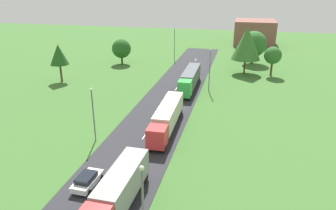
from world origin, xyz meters
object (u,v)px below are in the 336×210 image
lamppost_fourth (174,42)px  tree_lime (121,49)px  tree_maple (254,44)px  truck_third (190,78)px  distant_building (254,32)px  car_second (87,180)px  lamppost_second (93,112)px  tree_ash (273,56)px  tree_pine (247,43)px  truck_lead (117,192)px  truck_second (167,116)px  lamppost_third (210,68)px  tree_birch (59,55)px

lamppost_fourth → tree_lime: bearing=-143.8°
tree_maple → tree_lime: bearing=-166.1°
truck_third → lamppost_fourth: (-8.73, 25.73, 2.62)m
lamppost_fourth → distant_building: 36.30m
car_second → lamppost_second: size_ratio=0.55×
tree_lime → truck_third: bearing=-38.6°
truck_third → car_second: 35.92m
truck_third → tree_maple: size_ratio=1.72×
car_second → tree_ash: size_ratio=0.62×
tree_pine → tree_lime: bearing=175.5°
lamppost_second → car_second: bearing=-69.3°
truck_lead → tree_ash: 55.01m
truck_second → truck_lead: bearing=-91.0°
tree_maple → truck_lead: bearing=-101.6°
truck_second → tree_pine: size_ratio=1.35×
car_second → tree_pine: bearing=72.5°
truck_lead → lamppost_second: lamppost_second is taller
truck_second → lamppost_fourth: (-8.65, 45.52, 2.72)m
lamppost_third → tree_lime: lamppost_third is taller
car_second → distant_building: size_ratio=0.30×
tree_pine → distant_building: 40.39m
lamppost_second → tree_ash: lamppost_second is taller
truck_third → tree_lime: tree_lime is taller
tree_ash → lamppost_third: bearing=-131.8°
truck_third → car_second: size_ratio=3.52×
lamppost_second → tree_ash: (25.55, 39.32, 0.48)m
car_second → tree_lime: tree_lime is taller
truck_lead → lamppost_third: (4.36, 37.88, 2.54)m
truck_lead → tree_ash: bearing=71.8°
lamppost_second → lamppost_fourth: bearing=89.9°
tree_ash → tree_lime: tree_ash is taller
lamppost_fourth → tree_ash: (25.47, -11.93, -0.02)m
tree_birch → tree_pine: 41.84m
tree_lime → distant_building: bearing=47.6°
lamppost_third → car_second: bearing=-104.4°
lamppost_second → truck_third: bearing=70.9°
lamppost_third → truck_second: bearing=-101.8°
tree_pine → tree_ash: size_ratio=1.61×
lamppost_fourth → tree_lime: lamppost_fourth is taller
truck_lead → tree_maple: tree_maple is taller
lamppost_third → tree_birch: (-32.00, -0.99, 1.28)m
truck_lead → lamppost_second: (-8.40, 12.87, 2.12)m
lamppost_fourth → tree_pine: 22.66m
tree_birch → tree_pine: size_ratio=0.75×
tree_ash → tree_lime: size_ratio=1.03×
tree_maple → tree_pine: (-1.92, -10.82, 2.00)m
tree_ash → lamppost_fourth: bearing=154.9°
tree_lime → truck_second: bearing=-60.2°
truck_second → tree_maple: bearing=74.2°
tree_birch → truck_second: bearing=-33.2°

